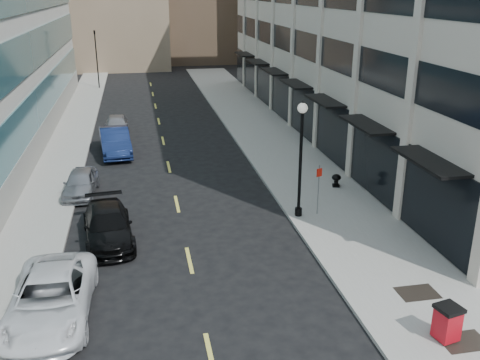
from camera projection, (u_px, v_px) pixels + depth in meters
name	position (u px, v px, depth m)	size (l,w,h in m)	color
sidewalk_right	(288.00, 159.00, 33.72)	(5.00, 80.00, 0.15)	gray
sidewalk_left	(57.00, 172.00, 31.20)	(3.00, 80.00, 0.15)	gray
building_right	(390.00, 6.00, 38.85)	(15.30, 46.50, 18.25)	beige
grate_mid	(463.00, 341.00, 16.17)	(1.40, 1.00, 0.01)	black
grate_far	(417.00, 293.00, 18.76)	(1.40, 1.00, 0.01)	black
road_centerline	(173.00, 184.00, 29.62)	(0.15, 68.20, 0.01)	#D8CC4C
traffic_signal	(95.00, 34.00, 55.31)	(0.66, 0.66, 6.98)	black
car_white_van	(51.00, 298.00, 17.31)	(2.54, 5.50, 1.53)	white
car_black_pickup	(108.00, 226.00, 22.73)	(1.98, 4.87, 1.41)	black
car_silver_sedan	(81.00, 183.00, 27.83)	(1.57, 3.90, 1.33)	gray
car_blue_sedan	(115.00, 142.00, 34.61)	(1.80, 5.15, 1.70)	navy
car_grey_sedan	(117.00, 125.00, 39.30)	(1.70, 4.21, 1.44)	gray
trash_bin	(447.00, 322.00, 16.09)	(0.84, 0.86, 1.15)	#A60B15
lamppost	(301.00, 150.00, 24.05)	(0.46, 0.46, 5.48)	black
sign_post	(319.00, 183.00, 24.78)	(0.28, 0.11, 2.43)	slate
urn_planter	(336.00, 179.00, 28.66)	(0.50, 0.50, 0.69)	black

